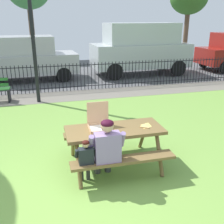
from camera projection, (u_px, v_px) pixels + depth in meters
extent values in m
cube|color=#74A144|center=(59.00, 161.00, 5.37)|extent=(28.00, 10.73, 0.02)
cube|color=slate|center=(49.00, 97.00, 9.62)|extent=(28.00, 1.40, 0.01)
cube|color=#515154|center=(46.00, 73.00, 13.79)|extent=(28.00, 7.75, 0.01)
cube|color=brown|center=(115.00, 130.00, 4.97)|extent=(1.80, 0.77, 0.06)
cube|color=brown|center=(124.00, 160.00, 4.52)|extent=(1.80, 0.29, 0.05)
cube|color=brown|center=(107.00, 132.00, 5.62)|extent=(1.80, 0.29, 0.05)
cylinder|color=brown|center=(79.00, 165.00, 4.55)|extent=(0.07, 0.43, 0.74)
cylinder|color=brown|center=(73.00, 143.00, 5.31)|extent=(0.07, 0.43, 0.74)
cylinder|color=brown|center=(159.00, 154.00, 4.90)|extent=(0.07, 0.43, 0.74)
cylinder|color=brown|center=(143.00, 136.00, 5.65)|extent=(0.07, 0.43, 0.74)
cube|color=tan|center=(100.00, 129.00, 4.93)|extent=(0.42, 0.42, 0.01)
cube|color=silver|center=(100.00, 129.00, 4.92)|extent=(0.38, 0.38, 0.00)
cube|color=tan|center=(102.00, 132.00, 4.73)|extent=(0.41, 0.02, 0.04)
cube|color=tan|center=(98.00, 124.00, 5.10)|extent=(0.41, 0.02, 0.04)
cube|color=tan|center=(89.00, 129.00, 4.87)|extent=(0.02, 0.41, 0.04)
cube|color=tan|center=(111.00, 127.00, 4.96)|extent=(0.02, 0.41, 0.04)
cube|color=tan|center=(98.00, 112.00, 5.04)|extent=(0.41, 0.02, 0.41)
pyramid|color=#EDCC62|center=(146.00, 125.00, 5.09)|extent=(0.27, 0.28, 0.01)
cube|color=tan|center=(145.00, 127.00, 4.98)|extent=(0.16, 0.13, 0.02)
cylinder|color=#3E3E3E|center=(97.00, 162.00, 4.89)|extent=(0.12, 0.12, 0.44)
cylinder|color=#3E3E3E|center=(99.00, 155.00, 4.62)|extent=(0.15, 0.42, 0.15)
cylinder|color=#3E3E3E|center=(108.00, 161.00, 4.94)|extent=(0.12, 0.12, 0.44)
cylinder|color=#3E3E3E|center=(110.00, 154.00, 4.66)|extent=(0.15, 0.42, 0.15)
cube|color=#8C72A5|center=(108.00, 148.00, 4.37)|extent=(0.42, 0.22, 0.52)
cylinder|color=#8C72A5|center=(91.00, 143.00, 4.32)|extent=(0.09, 0.21, 0.31)
cylinder|color=#8C72A5|center=(122.00, 139.00, 4.44)|extent=(0.09, 0.21, 0.31)
sphere|color=tan|center=(107.00, 126.00, 4.26)|extent=(0.21, 0.21, 0.21)
ellipsoid|color=#360A1E|center=(107.00, 123.00, 4.24)|extent=(0.21, 0.20, 0.12)
cylinder|color=#303030|center=(81.00, 169.00, 4.66)|extent=(0.07, 0.07, 0.44)
cylinder|color=#303030|center=(82.00, 161.00, 4.47)|extent=(0.09, 0.24, 0.09)
cylinder|color=#303030|center=(88.00, 168.00, 4.69)|extent=(0.07, 0.07, 0.44)
cylinder|color=#303030|center=(89.00, 160.00, 4.50)|extent=(0.09, 0.24, 0.09)
cube|color=#1E2328|center=(86.00, 157.00, 4.33)|extent=(0.24, 0.13, 0.30)
cylinder|color=#1E2328|center=(76.00, 154.00, 4.30)|extent=(0.05, 0.12, 0.18)
cylinder|color=#1E2328|center=(95.00, 151.00, 4.37)|extent=(0.05, 0.12, 0.18)
sphere|color=tan|center=(86.00, 144.00, 4.26)|extent=(0.12, 0.12, 0.12)
ellipsoid|color=#37100B|center=(86.00, 143.00, 4.25)|extent=(0.12, 0.12, 0.07)
cylinder|color=black|center=(46.00, 67.00, 9.93)|extent=(23.97, 0.03, 0.03)
cylinder|color=black|center=(48.00, 88.00, 10.20)|extent=(23.97, 0.03, 0.03)
cylinder|color=black|center=(0.00, 81.00, 9.67)|extent=(0.02, 0.02, 1.07)
cylinder|color=black|center=(4.00, 81.00, 9.71)|extent=(0.02, 0.02, 1.07)
cylinder|color=black|center=(8.00, 81.00, 9.74)|extent=(0.02, 0.02, 1.07)
cylinder|color=black|center=(12.00, 80.00, 9.77)|extent=(0.02, 0.02, 1.07)
cylinder|color=black|center=(16.00, 80.00, 9.81)|extent=(0.02, 0.02, 1.07)
cylinder|color=black|center=(20.00, 80.00, 9.84)|extent=(0.02, 0.02, 1.07)
cylinder|color=black|center=(24.00, 80.00, 9.88)|extent=(0.02, 0.02, 1.07)
cylinder|color=black|center=(28.00, 80.00, 9.91)|extent=(0.02, 0.02, 1.07)
cylinder|color=black|center=(32.00, 79.00, 9.94)|extent=(0.02, 0.02, 1.07)
cylinder|color=black|center=(36.00, 79.00, 9.98)|extent=(0.02, 0.02, 1.07)
cylinder|color=black|center=(40.00, 79.00, 10.01)|extent=(0.02, 0.02, 1.07)
cylinder|color=black|center=(44.00, 79.00, 10.04)|extent=(0.02, 0.02, 1.07)
cylinder|color=black|center=(47.00, 79.00, 10.08)|extent=(0.02, 0.02, 1.07)
cylinder|color=black|center=(51.00, 78.00, 10.11)|extent=(0.02, 0.02, 1.07)
cylinder|color=black|center=(55.00, 78.00, 10.14)|extent=(0.02, 0.02, 1.07)
cylinder|color=black|center=(59.00, 78.00, 10.18)|extent=(0.02, 0.02, 1.07)
cylinder|color=black|center=(62.00, 78.00, 10.21)|extent=(0.02, 0.02, 1.07)
cylinder|color=black|center=(66.00, 78.00, 10.25)|extent=(0.02, 0.02, 1.07)
cylinder|color=black|center=(70.00, 77.00, 10.28)|extent=(0.02, 0.02, 1.07)
cylinder|color=black|center=(74.00, 77.00, 10.31)|extent=(0.02, 0.02, 1.07)
cylinder|color=black|center=(77.00, 77.00, 10.35)|extent=(0.02, 0.02, 1.07)
cylinder|color=black|center=(81.00, 77.00, 10.38)|extent=(0.02, 0.02, 1.07)
cylinder|color=black|center=(84.00, 77.00, 10.41)|extent=(0.02, 0.02, 1.07)
cylinder|color=black|center=(88.00, 76.00, 10.45)|extent=(0.02, 0.02, 1.07)
cylinder|color=black|center=(91.00, 76.00, 10.48)|extent=(0.02, 0.02, 1.07)
cylinder|color=black|center=(95.00, 76.00, 10.52)|extent=(0.02, 0.02, 1.07)
cylinder|color=black|center=(99.00, 76.00, 10.55)|extent=(0.02, 0.02, 1.07)
cylinder|color=black|center=(102.00, 76.00, 10.58)|extent=(0.02, 0.02, 1.07)
cylinder|color=black|center=(105.00, 75.00, 10.62)|extent=(0.02, 0.02, 1.07)
cylinder|color=black|center=(109.00, 75.00, 10.65)|extent=(0.02, 0.02, 1.07)
cylinder|color=black|center=(112.00, 75.00, 10.68)|extent=(0.02, 0.02, 1.07)
cylinder|color=black|center=(116.00, 75.00, 10.72)|extent=(0.02, 0.02, 1.07)
cylinder|color=black|center=(119.00, 75.00, 10.75)|extent=(0.02, 0.02, 1.07)
cylinder|color=black|center=(122.00, 75.00, 10.78)|extent=(0.02, 0.02, 1.07)
cylinder|color=black|center=(126.00, 74.00, 10.82)|extent=(0.02, 0.02, 1.07)
cylinder|color=black|center=(129.00, 74.00, 10.85)|extent=(0.02, 0.02, 1.07)
cylinder|color=black|center=(132.00, 74.00, 10.89)|extent=(0.02, 0.02, 1.07)
cylinder|color=black|center=(136.00, 74.00, 10.92)|extent=(0.02, 0.02, 1.07)
cylinder|color=black|center=(139.00, 74.00, 10.95)|extent=(0.02, 0.02, 1.07)
cylinder|color=black|center=(142.00, 73.00, 10.99)|extent=(0.02, 0.02, 1.07)
cylinder|color=black|center=(145.00, 73.00, 11.02)|extent=(0.02, 0.02, 1.07)
cylinder|color=black|center=(148.00, 73.00, 11.05)|extent=(0.02, 0.02, 1.07)
cylinder|color=black|center=(152.00, 73.00, 11.09)|extent=(0.02, 0.02, 1.07)
cylinder|color=black|center=(155.00, 73.00, 11.12)|extent=(0.02, 0.02, 1.07)
cylinder|color=black|center=(158.00, 73.00, 11.15)|extent=(0.02, 0.02, 1.07)
cylinder|color=black|center=(161.00, 72.00, 11.19)|extent=(0.02, 0.02, 1.07)
cylinder|color=black|center=(164.00, 72.00, 11.22)|extent=(0.02, 0.02, 1.07)
cylinder|color=black|center=(167.00, 72.00, 11.26)|extent=(0.02, 0.02, 1.07)
cylinder|color=black|center=(170.00, 72.00, 11.29)|extent=(0.02, 0.02, 1.07)
cylinder|color=black|center=(173.00, 72.00, 11.32)|extent=(0.02, 0.02, 1.07)
cylinder|color=black|center=(176.00, 72.00, 11.36)|extent=(0.02, 0.02, 1.07)
cylinder|color=black|center=(179.00, 71.00, 11.39)|extent=(0.02, 0.02, 1.07)
cylinder|color=black|center=(182.00, 71.00, 11.42)|extent=(0.02, 0.02, 1.07)
cylinder|color=black|center=(185.00, 71.00, 11.46)|extent=(0.02, 0.02, 1.07)
cylinder|color=black|center=(188.00, 71.00, 11.49)|extent=(0.02, 0.02, 1.07)
cylinder|color=black|center=(191.00, 71.00, 11.52)|extent=(0.02, 0.02, 1.07)
cylinder|color=black|center=(194.00, 71.00, 11.56)|extent=(0.02, 0.02, 1.07)
cylinder|color=black|center=(197.00, 71.00, 11.59)|extent=(0.02, 0.02, 1.07)
cylinder|color=black|center=(200.00, 70.00, 11.63)|extent=(0.02, 0.02, 1.07)
cylinder|color=black|center=(203.00, 70.00, 11.66)|extent=(0.02, 0.02, 1.07)
cylinder|color=black|center=(205.00, 70.00, 11.69)|extent=(0.02, 0.02, 1.07)
cylinder|color=black|center=(208.00, 70.00, 11.73)|extent=(0.02, 0.02, 1.07)
cylinder|color=black|center=(211.00, 70.00, 11.76)|extent=(0.02, 0.02, 1.07)
cylinder|color=black|center=(214.00, 70.00, 11.79)|extent=(0.02, 0.02, 1.07)
cylinder|color=black|center=(217.00, 69.00, 11.83)|extent=(0.02, 0.02, 1.07)
cylinder|color=black|center=(219.00, 69.00, 11.86)|extent=(0.02, 0.02, 1.07)
cylinder|color=black|center=(222.00, 69.00, 11.89)|extent=(0.02, 0.02, 1.07)
cube|color=black|center=(9.00, 95.00, 9.10)|extent=(0.06, 0.44, 0.44)
cylinder|color=black|center=(33.00, 39.00, 8.41)|extent=(0.12, 0.12, 4.15)
cube|color=#BAB9BA|center=(27.00, 64.00, 11.95)|extent=(4.50, 2.05, 0.84)
cube|color=#BAB9BA|center=(22.00, 45.00, 11.66)|extent=(2.69, 1.73, 0.76)
cube|color=#262D38|center=(45.00, 45.00, 11.93)|extent=(0.13, 1.53, 0.65)
cylinder|color=black|center=(64.00, 75.00, 11.73)|extent=(0.65, 0.15, 0.64)
cylinder|color=black|center=(59.00, 68.00, 13.34)|extent=(0.65, 0.15, 0.64)
cube|color=#B8BFBE|center=(140.00, 55.00, 13.18)|extent=(4.75, 2.09, 1.10)
cube|color=#B8BFBE|center=(141.00, 33.00, 12.83)|extent=(3.45, 1.82, 0.96)
cube|color=#262D38|center=(162.00, 33.00, 13.13)|extent=(0.09, 1.67, 0.82)
cylinder|color=black|center=(178.00, 68.00, 12.91)|extent=(0.76, 0.13, 0.76)
cylinder|color=black|center=(160.00, 62.00, 14.68)|extent=(0.76, 0.13, 0.76)
cylinder|color=black|center=(115.00, 72.00, 12.06)|extent=(0.76, 0.13, 0.76)
cylinder|color=black|center=(104.00, 65.00, 13.83)|extent=(0.76, 0.13, 0.76)
cylinder|color=black|center=(204.00, 62.00, 15.17)|extent=(0.64, 0.13, 0.64)
cylinder|color=brown|center=(32.00, 33.00, 17.87)|extent=(0.34, 0.34, 3.37)
cylinder|color=brown|center=(186.00, 33.00, 20.65)|extent=(0.35, 0.35, 3.08)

